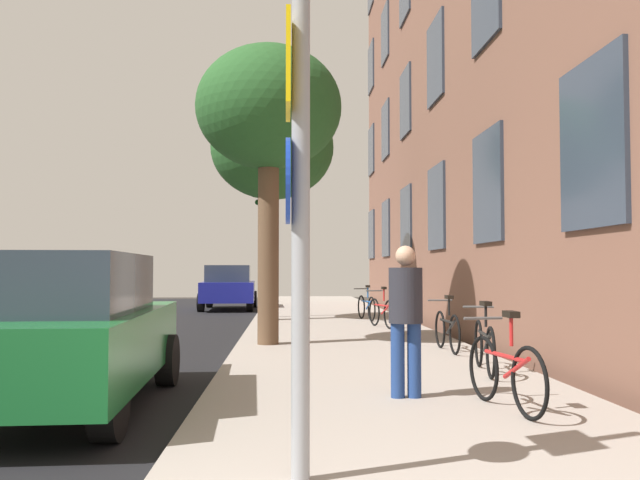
{
  "coord_description": "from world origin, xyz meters",
  "views": [
    {
      "loc": [
        -0.09,
        -1.64,
        1.46
      ],
      "look_at": [
        0.44,
        9.45,
        1.94
      ],
      "focal_mm": 39.12,
      "sensor_mm": 36.0,
      "label": 1
    }
  ],
  "objects_px": {
    "bicycle_3": "(412,319)",
    "pedestrian_0": "(406,310)",
    "bicycle_0": "(505,371)",
    "car_0": "(67,330)",
    "bicycle_1": "(484,345)",
    "car_1": "(229,287)",
    "traffic_light": "(264,222)",
    "tree_far": "(272,149)",
    "bicycle_4": "(382,311)",
    "sign_post": "(297,186)",
    "bicycle_5": "(366,306)",
    "tree_near": "(269,112)",
    "bicycle_2": "(447,329)"
  },
  "relations": [
    {
      "from": "bicycle_3",
      "to": "pedestrian_0",
      "type": "height_order",
      "value": "pedestrian_0"
    },
    {
      "from": "bicycle_0",
      "to": "car_0",
      "type": "height_order",
      "value": "car_0"
    },
    {
      "from": "bicycle_1",
      "to": "car_1",
      "type": "height_order",
      "value": "car_1"
    },
    {
      "from": "traffic_light",
      "to": "tree_far",
      "type": "height_order",
      "value": "tree_far"
    },
    {
      "from": "bicycle_1",
      "to": "pedestrian_0",
      "type": "xyz_separation_m",
      "value": [
        -1.33,
        -1.7,
        0.55
      ]
    },
    {
      "from": "bicycle_0",
      "to": "bicycle_4",
      "type": "relative_size",
      "value": 1.02
    },
    {
      "from": "sign_post",
      "to": "pedestrian_0",
      "type": "height_order",
      "value": "sign_post"
    },
    {
      "from": "bicycle_0",
      "to": "bicycle_5",
      "type": "relative_size",
      "value": 1.0
    },
    {
      "from": "tree_near",
      "to": "bicycle_4",
      "type": "relative_size",
      "value": 3.45
    },
    {
      "from": "bicycle_1",
      "to": "tree_far",
      "type": "bearing_deg",
      "value": 106.87
    },
    {
      "from": "bicycle_1",
      "to": "bicycle_2",
      "type": "xyz_separation_m",
      "value": [
        0.07,
        2.4,
        -0.01
      ]
    },
    {
      "from": "bicycle_4",
      "to": "pedestrian_0",
      "type": "distance_m",
      "value": 8.98
    },
    {
      "from": "bicycle_2",
      "to": "car_0",
      "type": "distance_m",
      "value": 6.4
    },
    {
      "from": "tree_near",
      "to": "sign_post",
      "type": "bearing_deg",
      "value": -87.22
    },
    {
      "from": "bicycle_4",
      "to": "car_1",
      "type": "height_order",
      "value": "car_1"
    },
    {
      "from": "tree_far",
      "to": "bicycle_2",
      "type": "distance_m",
      "value": 9.1
    },
    {
      "from": "tree_far",
      "to": "car_0",
      "type": "distance_m",
      "value": 12.28
    },
    {
      "from": "pedestrian_0",
      "to": "bicycle_3",
      "type": "bearing_deg",
      "value": 79.2
    },
    {
      "from": "traffic_light",
      "to": "tree_far",
      "type": "bearing_deg",
      "value": -77.46
    },
    {
      "from": "traffic_light",
      "to": "bicycle_3",
      "type": "height_order",
      "value": "traffic_light"
    },
    {
      "from": "bicycle_0",
      "to": "bicycle_5",
      "type": "bearing_deg",
      "value": 89.8
    },
    {
      "from": "bicycle_1",
      "to": "car_0",
      "type": "relative_size",
      "value": 0.38
    },
    {
      "from": "car_1",
      "to": "pedestrian_0",
      "type": "bearing_deg",
      "value": -79.58
    },
    {
      "from": "bicycle_0",
      "to": "car_1",
      "type": "xyz_separation_m",
      "value": [
        -4.22,
        19.09,
        0.35
      ]
    },
    {
      "from": "pedestrian_0",
      "to": "car_0",
      "type": "height_order",
      "value": "pedestrian_0"
    },
    {
      "from": "tree_far",
      "to": "bicycle_0",
      "type": "bearing_deg",
      "value": -78.47
    },
    {
      "from": "traffic_light",
      "to": "pedestrian_0",
      "type": "distance_m",
      "value": 12.91
    },
    {
      "from": "bicycle_3",
      "to": "sign_post",
      "type": "bearing_deg",
      "value": -104.61
    },
    {
      "from": "traffic_light",
      "to": "bicycle_2",
      "type": "height_order",
      "value": "traffic_light"
    },
    {
      "from": "bicycle_0",
      "to": "car_1",
      "type": "relative_size",
      "value": 0.37
    },
    {
      "from": "bicycle_2",
      "to": "bicycle_4",
      "type": "relative_size",
      "value": 1.02
    },
    {
      "from": "bicycle_0",
      "to": "bicycle_3",
      "type": "relative_size",
      "value": 1.01
    },
    {
      "from": "tree_near",
      "to": "pedestrian_0",
      "type": "height_order",
      "value": "tree_near"
    },
    {
      "from": "traffic_light",
      "to": "tree_near",
      "type": "relative_size",
      "value": 0.73
    },
    {
      "from": "tree_far",
      "to": "bicycle_2",
      "type": "relative_size",
      "value": 3.79
    },
    {
      "from": "sign_post",
      "to": "bicycle_1",
      "type": "height_order",
      "value": "sign_post"
    },
    {
      "from": "tree_far",
      "to": "bicycle_0",
      "type": "xyz_separation_m",
      "value": [
        2.5,
        -12.23,
        -4.26
      ]
    },
    {
      "from": "tree_far",
      "to": "bicycle_0",
      "type": "distance_m",
      "value": 13.19
    },
    {
      "from": "traffic_light",
      "to": "tree_near",
      "type": "distance_m",
      "value": 7.45
    },
    {
      "from": "tree_near",
      "to": "bicycle_2",
      "type": "bearing_deg",
      "value": -22.63
    },
    {
      "from": "sign_post",
      "to": "bicycle_3",
      "type": "bearing_deg",
      "value": 75.39
    },
    {
      "from": "traffic_light",
      "to": "tree_far",
      "type": "xyz_separation_m",
      "value": [
        0.25,
        -1.1,
        1.91
      ]
    },
    {
      "from": "car_0",
      "to": "bicycle_0",
      "type": "bearing_deg",
      "value": -9.62
    },
    {
      "from": "sign_post",
      "to": "car_0",
      "type": "height_order",
      "value": "sign_post"
    },
    {
      "from": "bicycle_0",
      "to": "bicycle_1",
      "type": "xyz_separation_m",
      "value": [
        0.49,
        2.4,
        -0.0
      ]
    },
    {
      "from": "traffic_light",
      "to": "bicycle_2",
      "type": "distance_m",
      "value": 9.45
    },
    {
      "from": "bicycle_4",
      "to": "pedestrian_0",
      "type": "xyz_separation_m",
      "value": [
        -0.97,
        -8.91,
        0.54
      ]
    },
    {
      "from": "bicycle_0",
      "to": "bicycle_3",
      "type": "height_order",
      "value": "bicycle_0"
    },
    {
      "from": "bicycle_0",
      "to": "car_0",
      "type": "xyz_separation_m",
      "value": [
        -4.38,
        0.74,
        0.35
      ]
    },
    {
      "from": "sign_post",
      "to": "bicycle_4",
      "type": "height_order",
      "value": "sign_post"
    }
  ]
}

